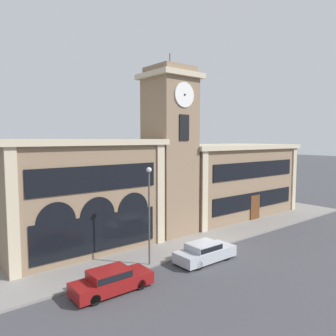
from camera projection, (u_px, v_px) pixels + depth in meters
name	position (u px, v px, depth m)	size (l,w,h in m)	color
ground_plane	(213.00, 249.00, 26.02)	(300.00, 300.00, 0.00)	#424247
sidewalk_kerb	(159.00, 229.00, 31.49)	(44.34, 14.13, 0.15)	gray
clock_tower	(170.00, 152.00, 29.59)	(4.51, 4.51, 16.26)	#897056
town_hall_left_wing	(74.00, 193.00, 26.56)	(12.68, 9.25, 8.72)	#897056
town_hall_right_wing	(225.00, 179.00, 38.10)	(16.67, 9.25, 8.06)	#897056
parked_car_near	(111.00, 280.00, 18.65)	(4.70, 1.75, 1.37)	maroon
parked_car_mid	(205.00, 252.00, 23.35)	(4.64, 1.93, 1.37)	#B2B7C1
street_lamp	(149.00, 203.00, 22.08)	(0.36, 0.36, 6.70)	#4C4C51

